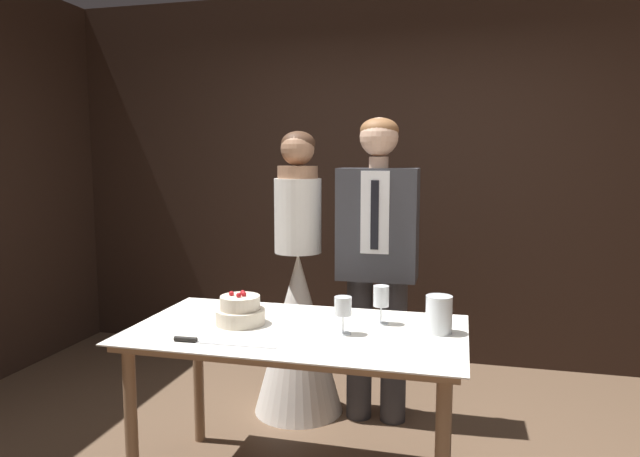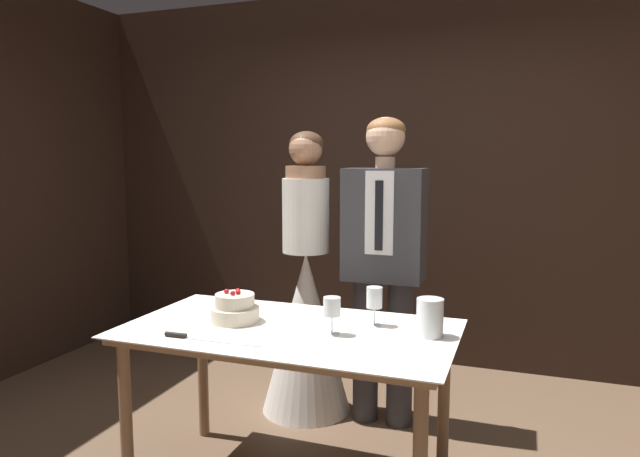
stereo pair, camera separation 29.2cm
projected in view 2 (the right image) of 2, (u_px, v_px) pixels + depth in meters
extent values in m
cube|color=black|center=(418.00, 179.00, 4.28)|extent=(5.50, 0.12, 2.78)
cylinder|color=#8E6B4C|center=(126.00, 422.00, 2.56)|extent=(0.06, 0.06, 0.74)
cylinder|color=#8E6B4C|center=(203.00, 371.00, 3.16)|extent=(0.06, 0.06, 0.74)
cylinder|color=#8E6B4C|center=(444.00, 406.00, 2.72)|extent=(0.06, 0.06, 0.74)
cube|color=#8E6B4C|center=(289.00, 333.00, 2.59)|extent=(1.44, 0.77, 0.03)
cube|color=white|center=(289.00, 329.00, 2.59)|extent=(1.50, 0.83, 0.01)
cylinder|color=beige|center=(235.00, 314.00, 2.69)|extent=(0.23, 0.23, 0.07)
cylinder|color=beige|center=(235.00, 301.00, 2.68)|extent=(0.19, 0.19, 0.06)
sphere|color=red|center=(238.00, 292.00, 2.67)|extent=(0.02, 0.02, 0.02)
sphere|color=red|center=(238.00, 291.00, 2.70)|extent=(0.02, 0.02, 0.02)
sphere|color=red|center=(227.00, 291.00, 2.68)|extent=(0.02, 0.02, 0.02)
sphere|color=red|center=(233.00, 293.00, 2.65)|extent=(0.02, 0.02, 0.02)
cube|color=silver|center=(223.00, 342.00, 2.38)|extent=(0.35, 0.03, 0.00)
cylinder|color=black|center=(176.00, 335.00, 2.45)|extent=(0.10, 0.02, 0.02)
cylinder|color=silver|center=(332.00, 334.00, 2.49)|extent=(0.07, 0.07, 0.00)
cylinder|color=silver|center=(332.00, 324.00, 2.49)|extent=(0.01, 0.01, 0.08)
cylinder|color=silver|center=(332.00, 306.00, 2.48)|extent=(0.08, 0.08, 0.08)
cylinder|color=silver|center=(374.00, 325.00, 2.63)|extent=(0.07, 0.07, 0.00)
cylinder|color=silver|center=(374.00, 316.00, 2.62)|extent=(0.01, 0.01, 0.08)
cylinder|color=silver|center=(374.00, 297.00, 2.61)|extent=(0.07, 0.07, 0.10)
cylinder|color=maroon|center=(374.00, 304.00, 2.62)|extent=(0.06, 0.06, 0.03)
cylinder|color=silver|center=(430.00, 318.00, 2.46)|extent=(0.12, 0.12, 0.17)
cylinder|color=white|center=(430.00, 328.00, 2.46)|extent=(0.05, 0.05, 0.07)
sphere|color=#F9CC4C|center=(430.00, 317.00, 2.46)|extent=(0.02, 0.02, 0.02)
cone|color=white|center=(306.00, 332.00, 3.48)|extent=(0.54, 0.54, 0.99)
cylinder|color=white|center=(306.00, 216.00, 3.39)|extent=(0.28, 0.28, 0.44)
cylinder|color=#A37556|center=(306.00, 172.00, 3.36)|extent=(0.24, 0.24, 0.07)
sphere|color=#A37556|center=(306.00, 149.00, 3.34)|extent=(0.20, 0.20, 0.20)
ellipsoid|color=#472D1E|center=(306.00, 144.00, 3.35)|extent=(0.20, 0.20, 0.15)
cylinder|color=#38383D|center=(366.00, 349.00, 3.36)|extent=(0.15, 0.15, 0.85)
cylinder|color=#38383D|center=(400.00, 353.00, 3.29)|extent=(0.15, 0.15, 0.85)
cube|color=#38383D|center=(384.00, 225.00, 3.23)|extent=(0.45, 0.24, 0.64)
cube|color=white|center=(379.00, 213.00, 3.11)|extent=(0.16, 0.01, 0.46)
cube|color=black|center=(379.00, 216.00, 3.10)|extent=(0.04, 0.01, 0.38)
cylinder|color=#DBAD8E|center=(385.00, 162.00, 3.19)|extent=(0.11, 0.11, 0.06)
sphere|color=#DBAD8E|center=(386.00, 137.00, 3.17)|extent=(0.22, 0.22, 0.22)
ellipsoid|color=brown|center=(386.00, 130.00, 3.18)|extent=(0.22, 0.22, 0.14)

